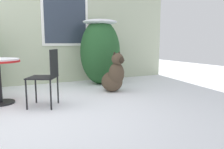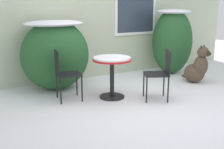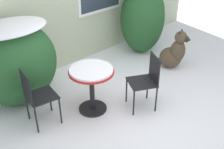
# 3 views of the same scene
# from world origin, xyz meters

# --- Properties ---
(ground_plane) EXTENTS (16.00, 16.00, 0.00)m
(ground_plane) POSITION_xyz_m (0.00, 0.00, 0.00)
(ground_plane) COLOR white
(house_wall) EXTENTS (8.00, 0.10, 2.82)m
(house_wall) POSITION_xyz_m (0.06, 2.20, 1.42)
(house_wall) COLOR #B2BC9E
(house_wall) RESTS_ON ground_plane
(shrub_middle) EXTENTS (0.92, 0.90, 1.49)m
(shrub_middle) POSITION_xyz_m (1.81, 1.58, 0.78)
(shrub_middle) COLOR #235128
(shrub_middle) RESTS_ON ground_plane
(patio_chair_far_side) EXTENTS (0.53, 0.53, 0.86)m
(patio_chair_far_side) POSITION_xyz_m (0.35, 0.22, 0.49)
(patio_chair_far_side) COLOR black
(patio_chair_far_side) RESTS_ON ground_plane
(dog) EXTENTS (0.51, 0.64, 0.79)m
(dog) POSITION_xyz_m (1.70, 0.66, 0.30)
(dog) COLOR #4C3D2D
(dog) RESTS_ON ground_plane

